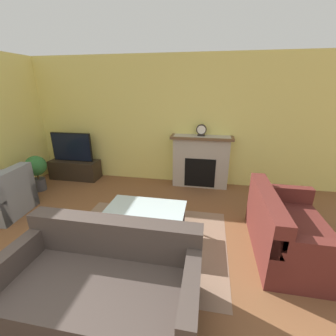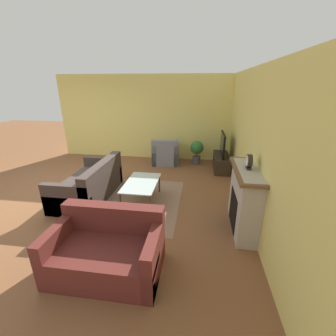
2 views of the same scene
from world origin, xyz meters
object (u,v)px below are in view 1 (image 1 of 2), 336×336
at_px(couch_sectional, 103,286).
at_px(couch_loveseat, 287,232).
at_px(potted_plant, 36,169).
at_px(mantel_clock, 201,130).
at_px(armchair_by_window, 2,198).
at_px(tv, 72,147).
at_px(coffee_table, 145,211).

distance_m(couch_sectional, couch_loveseat, 2.32).
xyz_separation_m(potted_plant, mantel_clock, (3.30, 0.86, 0.77)).
xyz_separation_m(couch_loveseat, potted_plant, (-4.54, 1.08, 0.17)).
bearing_deg(couch_loveseat, armchair_by_window, 88.51).
bearing_deg(armchair_by_window, couch_sectional, 56.92).
height_order(tv, couch_sectional, tv).
bearing_deg(armchair_by_window, mantel_clock, 115.01).
bearing_deg(couch_loveseat, mantel_clock, 32.49).
height_order(couch_loveseat, armchair_by_window, same).
bearing_deg(couch_loveseat, coffee_table, 90.55).
bearing_deg(coffee_table, couch_sectional, -93.75).
relative_size(couch_loveseat, coffee_table, 1.29).
relative_size(tv, coffee_table, 0.86).
relative_size(coffee_table, mantel_clock, 4.62).
distance_m(couch_sectional, coffee_table, 1.20).
distance_m(tv, coffee_table, 2.93).
height_order(armchair_by_window, coffee_table, armchair_by_window).
bearing_deg(mantel_clock, tv, -177.47).
relative_size(armchair_by_window, mantel_clock, 3.65).
bearing_deg(tv, couch_loveseat, -23.58).
bearing_deg(coffee_table, tv, 140.96).
xyz_separation_m(tv, armchair_by_window, (-0.28, -1.70, -0.46)).
distance_m(armchair_by_window, coffee_table, 2.55).
height_order(coffee_table, mantel_clock, mantel_clock).
height_order(couch_loveseat, potted_plant, couch_loveseat).
distance_m(tv, couch_loveseat, 4.56).
distance_m(tv, mantel_clock, 2.96).
distance_m(potted_plant, mantel_clock, 3.50).
bearing_deg(mantel_clock, coffee_table, -108.57).
relative_size(coffee_table, potted_plant, 1.49).
height_order(couch_loveseat, coffee_table, couch_loveseat).
distance_m(couch_loveseat, potted_plant, 4.67).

